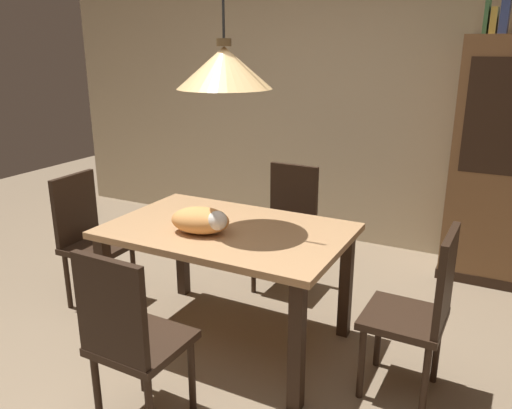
{
  "coord_description": "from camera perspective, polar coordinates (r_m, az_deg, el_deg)",
  "views": [
    {
      "loc": [
        1.3,
        -1.84,
        1.77
      ],
      "look_at": [
        -0.06,
        0.77,
        0.85
      ],
      "focal_mm": 35.6,
      "sensor_mm": 36.0,
      "label": 1
    }
  ],
  "objects": [
    {
      "name": "chair_right_side",
      "position": [
        2.74,
        18.02,
        -10.95
      ],
      "size": [
        0.41,
        0.41,
        0.93
      ],
      "color": "black",
      "rests_on": "ground"
    },
    {
      "name": "cat_sleeping",
      "position": [
        2.89,
        -6.12,
        -1.79
      ],
      "size": [
        0.4,
        0.29,
        0.16
      ],
      "color": "#E59951",
      "rests_on": "dining_table"
    },
    {
      "name": "pendant_lamp",
      "position": [
        2.81,
        -3.58,
        15.14
      ],
      "size": [
        0.52,
        0.52,
        1.3
      ],
      "color": "#E5B775"
    },
    {
      "name": "book_green_slim",
      "position": [
        4.17,
        24.54,
        18.8
      ],
      "size": [
        0.03,
        0.2,
        0.26
      ],
      "primitive_type": "cube",
      "color": "#427A4C",
      "rests_on": "hutch_bookcase"
    },
    {
      "name": "chair_left_side",
      "position": [
        3.74,
        -18.28,
        -3.2
      ],
      "size": [
        0.41,
        0.41,
        0.93
      ],
      "color": "black",
      "rests_on": "ground"
    },
    {
      "name": "ground",
      "position": [
        2.86,
        -6.54,
        -20.96
      ],
      "size": [
        10.0,
        10.0,
        0.0
      ],
      "primitive_type": "plane",
      "color": "#847056"
    },
    {
      "name": "book_blue_wide",
      "position": [
        4.17,
        26.18,
        18.46
      ],
      "size": [
        0.06,
        0.24,
        0.24
      ],
      "primitive_type": "cube",
      "color": "#384C93",
      "rests_on": "hutch_bookcase"
    },
    {
      "name": "chair_far_back",
      "position": [
        3.81,
        3.56,
        -1.97
      ],
      "size": [
        0.41,
        0.41,
        0.93
      ],
      "color": "black",
      "rests_on": "ground"
    },
    {
      "name": "chair_near_front",
      "position": [
        2.45,
        -13.99,
        -14.09
      ],
      "size": [
        0.41,
        0.41,
        0.93
      ],
      "color": "black",
      "rests_on": "ground"
    },
    {
      "name": "back_wall",
      "position": [
        4.68,
        11.58,
        13.13
      ],
      "size": [
        6.4,
        0.1,
        2.9
      ],
      "primitive_type": "cube",
      "color": "beige",
      "rests_on": "ground"
    },
    {
      "name": "dining_table",
      "position": [
        3.03,
        -3.22,
        -4.42
      ],
      "size": [
        1.4,
        0.9,
        0.75
      ],
      "color": "tan",
      "rests_on": "ground"
    },
    {
      "name": "book_yellow_short",
      "position": [
        4.17,
        25.19,
        18.17
      ],
      "size": [
        0.04,
        0.2,
        0.18
      ],
      "primitive_type": "cube",
      "color": "gold",
      "rests_on": "hutch_bookcase"
    }
  ]
}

